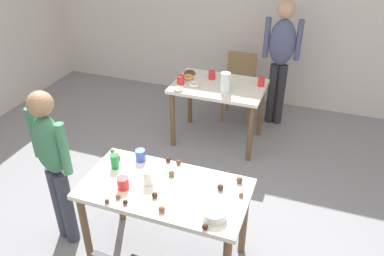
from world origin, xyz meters
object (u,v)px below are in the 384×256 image
object	(u,v)px
soda_can	(115,161)
mixing_bowl	(214,214)
person_girl_near	(53,158)
person_adult_far	(281,53)
pitcher_far	(225,82)
chair_far_table	(240,82)
dining_table_far	(219,94)
dining_table_near	(165,198)

from	to	relation	value
soda_can	mixing_bowl	bearing A→B (deg)	-16.41
person_girl_near	person_adult_far	xyz separation A→B (m)	(1.37, 2.67, 0.12)
person_girl_near	soda_can	size ratio (longest dim) A/B	11.77
person_adult_far	soda_can	world-z (taller)	person_adult_far
person_adult_far	pitcher_far	distance (m)	0.97
person_girl_near	pitcher_far	size ratio (longest dim) A/B	6.42
chair_far_table	pitcher_far	xyz separation A→B (m)	(0.03, -0.87, 0.37)
mixing_bowl	soda_can	xyz separation A→B (m)	(-0.91, 0.27, 0.03)
mixing_bowl	person_girl_near	bearing A→B (deg)	176.31
dining_table_far	mixing_bowl	size ratio (longest dim) A/B	6.28
pitcher_far	soda_can	bearing A→B (deg)	-105.27
dining_table_far	mixing_bowl	bearing A→B (deg)	-74.42
dining_table_near	mixing_bowl	bearing A→B (deg)	-21.57
mixing_bowl	soda_can	bearing A→B (deg)	163.59
soda_can	pitcher_far	distance (m)	1.71
chair_far_table	mixing_bowl	world-z (taller)	chair_far_table
person_adult_far	chair_far_table	bearing A→B (deg)	176.74
mixing_bowl	person_adult_far	bearing A→B (deg)	89.89
dining_table_near	dining_table_far	bearing A→B (deg)	93.97
person_girl_near	person_adult_far	world-z (taller)	person_adult_far
person_girl_near	pitcher_far	bearing A→B (deg)	63.92
dining_table_near	pitcher_far	xyz separation A→B (m)	(-0.02, 1.74, 0.22)
person_adult_far	dining_table_near	bearing A→B (deg)	-99.92
pitcher_far	dining_table_near	bearing A→B (deg)	-89.45
dining_table_near	person_adult_far	size ratio (longest dim) A/B	0.79
chair_far_table	person_adult_far	bearing A→B (deg)	-3.26
dining_table_near	soda_can	distance (m)	0.51
dining_table_near	person_adult_far	world-z (taller)	person_adult_far
person_girl_near	person_adult_far	size ratio (longest dim) A/B	0.89
dining_table_far	person_adult_far	xyz separation A→B (m)	(0.58, 0.69, 0.34)
dining_table_far	person_girl_near	world-z (taller)	person_girl_near
soda_can	person_girl_near	bearing A→B (deg)	-157.88
dining_table_far	soda_can	size ratio (longest dim) A/B	8.63
chair_far_table	dining_table_far	bearing A→B (deg)	-96.96
dining_table_far	chair_far_table	distance (m)	0.73
chair_far_table	mixing_bowl	distance (m)	2.84
mixing_bowl	soda_can	world-z (taller)	soda_can
dining_table_far	person_girl_near	distance (m)	2.14
dining_table_near	chair_far_table	size ratio (longest dim) A/B	1.46
pitcher_far	person_girl_near	bearing A→B (deg)	-116.08
person_adult_far	dining_table_far	bearing A→B (deg)	-130.32
dining_table_far	pitcher_far	distance (m)	0.30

